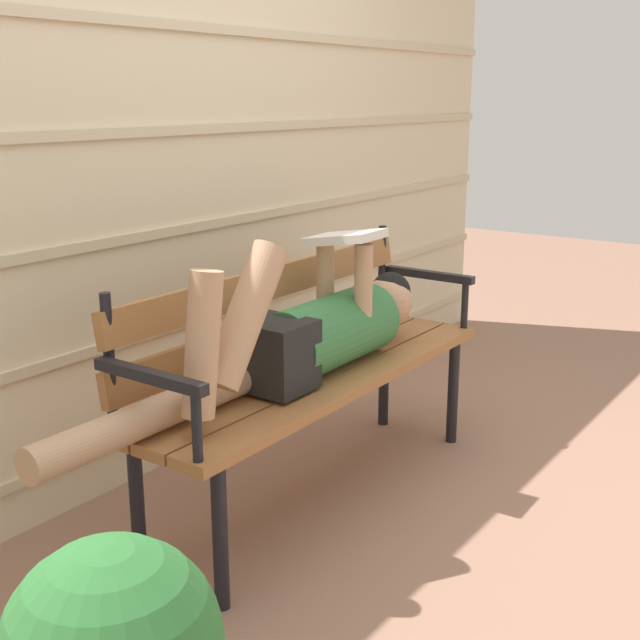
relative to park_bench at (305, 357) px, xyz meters
name	(u,v)px	position (x,y,z in m)	size (l,w,h in m)	color
ground_plane	(359,508)	(0.00, -0.23, -0.51)	(12.00, 12.00, 0.00)	#936B56
house_siding	(172,180)	(0.00, 0.61, 0.58)	(4.94, 0.08, 2.18)	beige
park_bench	(305,357)	(0.00, 0.00, 0.00)	(1.61, 0.44, 0.87)	#9E6638
reclining_person	(307,333)	(-0.07, -0.07, 0.12)	(1.68, 0.26, 0.51)	#33703D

